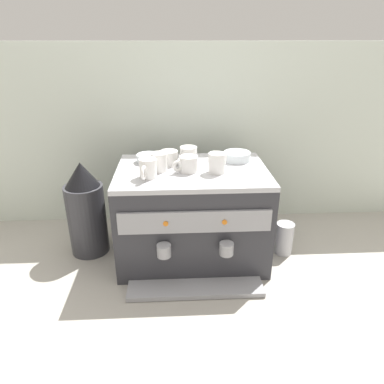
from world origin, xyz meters
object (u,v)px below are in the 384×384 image
(ceramic_cup_3, at_px, (148,169))
(ceramic_bowl_0, at_px, (237,157))
(ceramic_cup_2, at_px, (217,163))
(coffee_grinder, at_px, (86,210))
(ceramic_cup_5, at_px, (188,164))
(ceramic_bowl_1, at_px, (148,158))
(ceramic_cup_1, at_px, (159,162))
(ceramic_cup_0, at_px, (188,155))
(espresso_machine, at_px, (192,214))
(ceramic_cup_4, at_px, (169,158))
(milk_pitcher, at_px, (284,238))

(ceramic_cup_3, relative_size, ceramic_bowl_0, 0.90)
(ceramic_cup_2, height_order, coffee_grinder, ceramic_cup_2)
(ceramic_cup_5, height_order, coffee_grinder, ceramic_cup_5)
(ceramic_cup_2, relative_size, ceramic_cup_3, 0.94)
(ceramic_cup_5, bearing_deg, ceramic_cup_3, -158.76)
(ceramic_bowl_1, bearing_deg, ceramic_bowl_0, -0.27)
(ceramic_cup_1, bearing_deg, ceramic_cup_3, -117.53)
(coffee_grinder, bearing_deg, ceramic_cup_0, 1.14)
(ceramic_bowl_0, bearing_deg, coffee_grinder, -176.08)
(ceramic_bowl_1, bearing_deg, espresso_machine, -29.72)
(ceramic_cup_3, distance_m, ceramic_cup_4, 0.18)
(espresso_machine, xyz_separation_m, coffee_grinder, (-0.48, 0.06, 0.00))
(espresso_machine, xyz_separation_m, milk_pitcher, (0.43, -0.01, -0.13))
(ceramic_cup_3, xyz_separation_m, coffee_grinder, (-0.30, 0.15, -0.25))
(ceramic_cup_3, height_order, milk_pitcher, ceramic_cup_3)
(ceramic_cup_1, height_order, ceramic_cup_5, ceramic_cup_1)
(coffee_grinder, bearing_deg, ceramic_cup_2, -9.34)
(ceramic_cup_4, xyz_separation_m, ceramic_bowl_0, (0.31, 0.04, -0.01))
(ceramic_cup_1, height_order, ceramic_cup_3, ceramic_cup_3)
(ceramic_bowl_1, bearing_deg, ceramic_cup_2, -26.47)
(espresso_machine, height_order, ceramic_cup_5, ceramic_cup_5)
(ceramic_cup_4, relative_size, ceramic_bowl_1, 1.07)
(ceramic_cup_0, xyz_separation_m, milk_pitcher, (0.45, -0.08, -0.39))
(ceramic_bowl_0, distance_m, ceramic_bowl_1, 0.40)
(ceramic_bowl_0, relative_size, ceramic_bowl_1, 1.16)
(espresso_machine, xyz_separation_m, ceramic_bowl_0, (0.21, 0.11, 0.23))
(ceramic_cup_3, xyz_separation_m, ceramic_cup_5, (0.16, 0.06, -0.01))
(ceramic_cup_4, bearing_deg, ceramic_cup_2, -27.55)
(ceramic_cup_2, distance_m, milk_pitcher, 0.51)
(ceramic_cup_2, xyz_separation_m, ceramic_cup_3, (-0.28, -0.05, -0.00))
(ceramic_cup_2, bearing_deg, ceramic_bowl_1, 153.53)
(ceramic_bowl_1, xyz_separation_m, coffee_grinder, (-0.29, -0.05, -0.23))
(espresso_machine, distance_m, ceramic_cup_2, 0.28)
(ceramic_cup_1, bearing_deg, milk_pitcher, -0.61)
(ceramic_bowl_0, distance_m, coffee_grinder, 0.73)
(ceramic_cup_0, height_order, milk_pitcher, ceramic_cup_0)
(ceramic_cup_2, xyz_separation_m, coffee_grinder, (-0.59, 0.10, -0.25))
(ceramic_cup_0, height_order, ceramic_cup_1, ceramic_cup_0)
(ceramic_cup_1, xyz_separation_m, ceramic_bowl_1, (-0.05, 0.11, -0.02))
(ceramic_cup_5, distance_m, ceramic_bowl_1, 0.22)
(ceramic_cup_3, distance_m, ceramic_bowl_1, 0.20)
(coffee_grinder, bearing_deg, ceramic_cup_5, -10.16)
(ceramic_cup_5, xyz_separation_m, milk_pitcher, (0.45, 0.01, -0.38))
(ceramic_cup_0, relative_size, milk_pitcher, 0.74)
(ceramic_cup_5, relative_size, ceramic_bowl_1, 1.03)
(ceramic_cup_4, bearing_deg, ceramic_cup_0, 0.71)
(ceramic_cup_2, relative_size, coffee_grinder, 0.23)
(espresso_machine, height_order, ceramic_bowl_1, ceramic_bowl_1)
(ceramic_bowl_1, bearing_deg, ceramic_cup_1, -64.72)
(espresso_machine, distance_m, ceramic_cup_3, 0.32)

